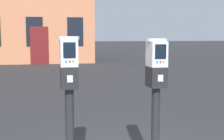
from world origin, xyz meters
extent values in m
cylinder|color=black|center=(-0.81, -0.22, 0.62)|extent=(0.09, 0.09, 0.95)
cube|color=black|center=(-0.81, -0.22, 1.20)|extent=(0.18, 0.24, 0.22)
cube|color=#A5A8AD|center=(-0.80, -0.34, 1.20)|extent=(0.06, 0.01, 0.07)
cube|color=#B7BABF|center=(-0.81, -0.22, 1.45)|extent=(0.18, 0.23, 0.27)
cube|color=black|center=(-0.80, -0.34, 1.48)|extent=(0.12, 0.01, 0.15)
cylinder|color=blue|center=(-0.84, -0.34, 1.37)|extent=(0.02, 0.01, 0.02)
cylinder|color=red|center=(-0.80, -0.34, 1.37)|extent=(0.02, 0.01, 0.02)
cylinder|color=green|center=(-0.77, -0.34, 1.37)|extent=(0.02, 0.01, 0.02)
cylinder|color=#B7BABF|center=(-0.81, -0.22, 1.60)|extent=(0.22, 0.22, 0.03)
cylinder|color=black|center=(0.11, -0.22, 0.61)|extent=(0.09, 0.09, 0.94)
cube|color=black|center=(0.11, -0.22, 1.18)|extent=(0.18, 0.24, 0.22)
cube|color=#A5A8AD|center=(0.12, -0.34, 1.18)|extent=(0.06, 0.01, 0.07)
cube|color=#B7BABF|center=(0.11, -0.22, 1.43)|extent=(0.18, 0.23, 0.27)
cube|color=black|center=(0.12, -0.34, 1.46)|extent=(0.12, 0.01, 0.15)
cylinder|color=blue|center=(0.08, -0.34, 1.35)|extent=(0.02, 0.01, 0.02)
cylinder|color=red|center=(0.12, -0.34, 1.35)|extent=(0.02, 0.01, 0.02)
cylinder|color=green|center=(0.15, -0.34, 1.35)|extent=(0.02, 0.01, 0.02)
cylinder|color=#B7BABF|center=(0.11, -0.22, 1.57)|extent=(0.22, 0.22, 0.03)
cube|color=black|center=(-2.03, 14.44, 1.83)|extent=(0.90, 0.06, 1.60)
cube|color=black|center=(0.22, 14.44, 1.83)|extent=(0.90, 0.06, 1.60)
cube|color=#591414|center=(-1.78, 14.44, 1.05)|extent=(1.00, 0.07, 2.10)
camera|label=1|loc=(-0.94, -3.35, 1.62)|focal=49.78mm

